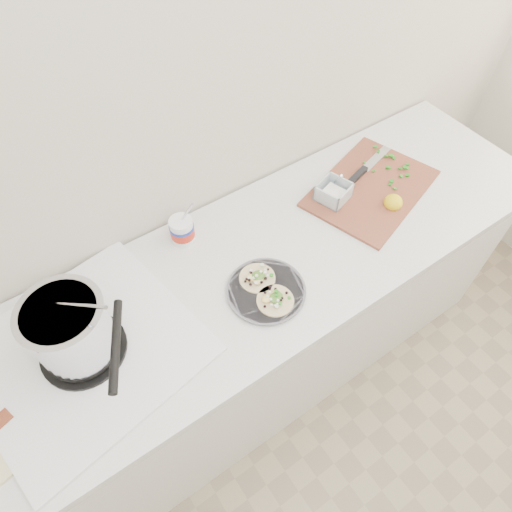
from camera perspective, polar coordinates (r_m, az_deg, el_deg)
counter at (r=1.90m, az=-1.64°, el=-9.50°), size 2.44×0.66×0.90m
stove at (r=1.37m, az=-21.59°, el=-9.46°), size 0.69×0.65×0.29m
taco_plate at (r=1.45m, az=1.27°, el=-4.16°), size 0.25×0.25×0.04m
tub at (r=1.56m, az=-9.15°, el=3.53°), size 0.08×0.08×0.19m
cutboard at (r=1.79m, az=13.72°, el=8.51°), size 0.57×0.48×0.08m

